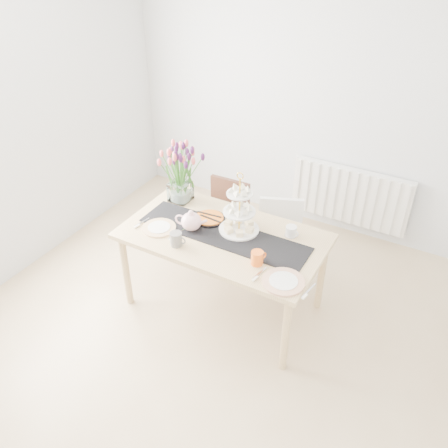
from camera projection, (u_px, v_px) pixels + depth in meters
The scene contains 15 objects.
room_shell at pixel (189, 216), 2.97m from camera, with size 4.50×4.50×4.50m.
radiator at pixel (350, 196), 4.83m from camera, with size 1.20×0.08×0.60m, color white.
dining_table at pixel (223, 242), 3.80m from camera, with size 1.60×0.90×0.75m.
chair_brown at pixel (225, 216), 4.49m from camera, with size 0.41×0.41×0.81m.
chair_white at pixel (279, 237), 4.23m from camera, with size 0.51×0.51×0.79m.
table_runner at pixel (223, 234), 3.75m from camera, with size 1.40×0.35×0.01m, color black.
tulip_vase at pixel (179, 165), 3.99m from camera, with size 0.63×0.63×0.54m.
cake_stand at pixel (239, 217), 3.72m from camera, with size 0.32×0.32×0.47m.
teapot at pixel (191, 222), 3.76m from camera, with size 0.26×0.21×0.17m, color white, non-canonical shape.
cream_jug at pixel (291, 231), 3.71m from camera, with size 0.09×0.09×0.09m, color white.
tart_tin at pixel (209, 219), 3.91m from camera, with size 0.26×0.26×0.03m.
mug_grey at pixel (176, 239), 3.61m from camera, with size 0.09×0.09×0.11m, color slate.
mug_orange at pixel (257, 258), 3.42m from camera, with size 0.09×0.09×0.11m, color orange.
plate_left at pixel (159, 228), 3.82m from camera, with size 0.27×0.27×0.01m, color silver.
plate_right at pixel (283, 282), 3.28m from camera, with size 0.30×0.30×0.02m, color silver.
Camera 1 is at (1.41, -2.06, 2.94)m, focal length 38.00 mm.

